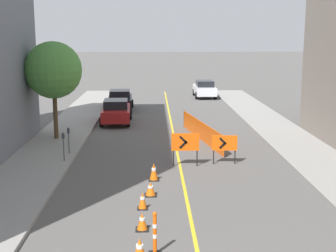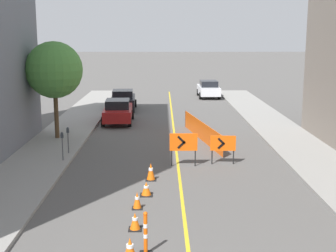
{
  "view_description": "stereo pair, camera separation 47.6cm",
  "coord_description": "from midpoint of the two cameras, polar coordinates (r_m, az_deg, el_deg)",
  "views": [
    {
      "loc": [
        -1.17,
        -5.66,
        5.85
      ],
      "look_at": [
        -0.4,
        18.85,
        1.0
      ],
      "focal_mm": 50.0,
      "sensor_mm": 36.0,
      "label": 1
    },
    {
      "loc": [
        -0.7,
        -5.67,
        5.85
      ],
      "look_at": [
        -0.4,
        18.85,
        1.0
      ],
      "focal_mm": 50.0,
      "sensor_mm": 36.0,
      "label": 2
    }
  ],
  "objects": [
    {
      "name": "parked_car_curb_near",
      "position": [
        31.22,
        -6.78,
        1.8
      ],
      "size": [
        1.98,
        4.37,
        1.59
      ],
      "rotation": [
        0.0,
        0.0,
        0.04
      ],
      "color": "maroon",
      "rests_on": "ground_plane"
    },
    {
      "name": "parked_car_curb_far",
      "position": [
        43.89,
        4.16,
        4.55
      ],
      "size": [
        1.94,
        4.33,
        1.59
      ],
      "rotation": [
        0.0,
        0.0,
        0.01
      ],
      "color": "silver",
      "rests_on": "ground_plane"
    },
    {
      "name": "traffic_cone_second",
      "position": [
        12.66,
        -4.58,
        -14.78
      ],
      "size": [
        0.46,
        0.46,
        0.64
      ],
      "color": "black",
      "rests_on": "ground_plane"
    },
    {
      "name": "sidewalk_left",
      "position": [
        27.87,
        -13.16,
        -1.09
      ],
      "size": [
        3.02,
        42.06,
        0.13
      ],
      "color": "gray",
      "rests_on": "ground_plane"
    },
    {
      "name": "street_tree_left_near",
      "position": [
        26.31,
        -14.31,
        6.6
      ],
      "size": [
        3.1,
        3.1,
        5.34
      ],
      "color": "#4C3823",
      "rests_on": "sidewalk_left"
    },
    {
      "name": "safety_mesh_fence",
      "position": [
        26.16,
        3.58,
        -0.6
      ],
      "size": [
        1.51,
        7.74,
        1.03
      ],
      "rotation": [
        0.0,
        0.0,
        1.76
      ],
      "color": "#EF560C",
      "rests_on": "ground_plane"
    },
    {
      "name": "traffic_cone_third",
      "position": [
        14.47,
        -4.13,
        -11.54
      ],
      "size": [
        0.4,
        0.4,
        0.55
      ],
      "color": "black",
      "rests_on": "ground_plane"
    },
    {
      "name": "traffic_cone_farthest",
      "position": [
        19.06,
        -2.46,
        -5.59
      ],
      "size": [
        0.43,
        0.43,
        0.72
      ],
      "color": "black",
      "rests_on": "ground_plane"
    },
    {
      "name": "lane_stripe",
      "position": [
        27.35,
        0.2,
        -1.16
      ],
      "size": [
        0.12,
        42.06,
        0.01
      ],
      "color": "gold",
      "rests_on": "ground_plane"
    },
    {
      "name": "parked_car_curb_mid",
      "position": [
        36.5,
        -6.23,
        3.17
      ],
      "size": [
        2.01,
        4.38,
        1.59
      ],
      "rotation": [
        0.0,
        0.0,
        0.05
      ],
      "color": "black",
      "rests_on": "ground_plane"
    },
    {
      "name": "delineator_post_front",
      "position": [
        12.88,
        -2.7,
        -13.26
      ],
      "size": [
        0.34,
        0.34,
        1.21
      ],
      "color": "black",
      "rests_on": "ground_plane"
    },
    {
      "name": "sidewalk_right",
      "position": [
        28.29,
        13.36,
        -0.92
      ],
      "size": [
        3.02,
        42.06,
        0.13
      ],
      "color": "gray",
      "rests_on": "ground_plane"
    },
    {
      "name": "parking_meter_far_curb",
      "position": [
        23.09,
        -12.62,
        -1.1
      ],
      "size": [
        0.12,
        0.11,
        1.29
      ],
      "color": "#4C4C51",
      "rests_on": "sidewalk_left"
    },
    {
      "name": "traffic_cone_fourth",
      "position": [
        16.09,
        -3.98,
        -9.06
      ],
      "size": [
        0.36,
        0.36,
        0.59
      ],
      "color": "black",
      "rests_on": "ground_plane"
    },
    {
      "name": "parking_meter_near_curb",
      "position": [
        21.83,
        -13.25,
        -1.77
      ],
      "size": [
        0.12,
        0.11,
        1.32
      ],
      "color": "#4C4C51",
      "rests_on": "sidewalk_left"
    },
    {
      "name": "arrow_barricade_primary",
      "position": [
        20.85,
        1.47,
        -2.1
      ],
      "size": [
        1.24,
        0.09,
        1.5
      ],
      "rotation": [
        0.0,
        0.0,
        -0.0
      ],
      "color": "#EF560C",
      "rests_on": "ground_plane"
    },
    {
      "name": "arrow_barricade_secondary",
      "position": [
        21.36,
        6.27,
        -2.19
      ],
      "size": [
        1.15,
        0.13,
        1.33
      ],
      "rotation": [
        0.0,
        0.0,
        -0.06
      ],
      "color": "#EF560C",
      "rests_on": "ground_plane"
    },
    {
      "name": "traffic_cone_fifth",
      "position": [
        17.33,
        -2.94,
        -7.67
      ],
      "size": [
        0.46,
        0.46,
        0.52
      ],
      "color": "black",
      "rests_on": "ground_plane"
    }
  ]
}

